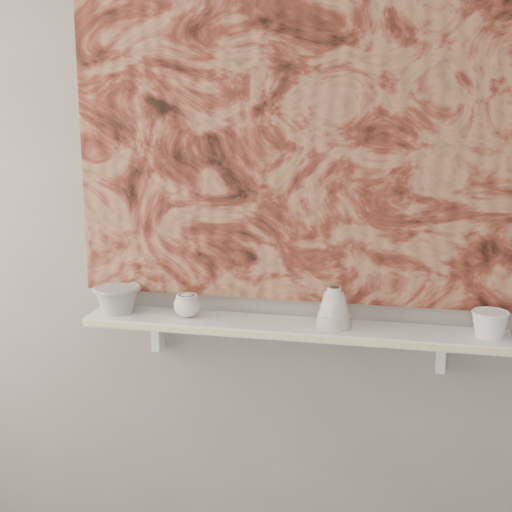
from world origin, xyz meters
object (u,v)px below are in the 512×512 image
(bowl_grey, at_px, (117,299))
(painting, at_px, (297,136))
(bowl_white, at_px, (490,324))
(shelf, at_px, (290,328))
(bell_vessel, at_px, (334,307))
(cup_cream, at_px, (187,305))

(bowl_grey, bearing_deg, painting, 7.52)
(painting, distance_m, bowl_white, 0.85)
(shelf, xyz_separation_m, bell_vessel, (0.14, 0.00, 0.08))
(bell_vessel, bearing_deg, painting, 150.45)
(bowl_white, bearing_deg, painting, 172.70)
(bowl_grey, xyz_separation_m, cup_cream, (0.25, 0.00, -0.01))
(painting, xyz_separation_m, cup_cream, (-0.36, -0.08, -0.57))
(bell_vessel, bearing_deg, bowl_grey, 180.00)
(painting, height_order, bell_vessel, painting)
(bowl_grey, relative_size, bell_vessel, 1.26)
(shelf, relative_size, cup_cream, 15.54)
(bell_vessel, bearing_deg, shelf, 180.00)
(painting, relative_size, cup_cream, 16.65)
(bowl_grey, bearing_deg, shelf, 0.00)
(cup_cream, bearing_deg, shelf, 0.00)
(painting, xyz_separation_m, bowl_white, (0.63, -0.08, -0.57))
(cup_cream, relative_size, bowl_white, 0.77)
(cup_cream, bearing_deg, bell_vessel, 0.00)
(bell_vessel, distance_m, bowl_white, 0.49)
(shelf, xyz_separation_m, bowl_grey, (-0.61, 0.00, 0.06))
(bowl_grey, xyz_separation_m, bell_vessel, (0.75, 0.00, 0.02))
(shelf, relative_size, bell_vessel, 10.54)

